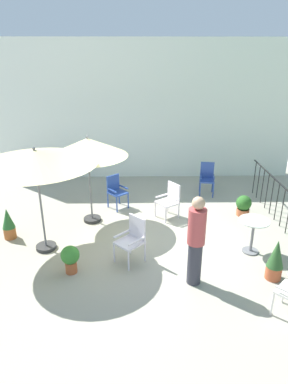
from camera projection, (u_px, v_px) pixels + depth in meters
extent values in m
plane|color=#A49E8C|center=(144.00, 238.00, 7.86)|extent=(60.00, 60.00, 0.00)
cube|color=white|center=(142.00, 111.00, 11.04)|extent=(10.04, 0.30, 4.42)
cylinder|color=black|center=(288.00, 214.00, 7.89)|extent=(0.02, 0.02, 1.00)
cylinder|color=black|center=(282.00, 208.00, 8.22)|extent=(0.02, 0.02, 1.00)
cylinder|color=black|center=(277.00, 202.00, 8.55)|extent=(0.02, 0.02, 1.00)
cylinder|color=black|center=(272.00, 196.00, 8.87)|extent=(0.02, 0.02, 1.00)
cylinder|color=black|center=(267.00, 191.00, 9.20)|extent=(0.02, 0.02, 1.00)
cylinder|color=black|center=(262.00, 186.00, 9.52)|extent=(0.02, 0.02, 1.00)
cylinder|color=black|center=(258.00, 182.00, 9.85)|extent=(0.02, 0.02, 1.00)
cylinder|color=black|center=(254.00, 178.00, 10.18)|extent=(0.02, 0.02, 1.00)
cylinder|color=#2D2D2D|center=(92.00, 219.00, 8.68)|extent=(0.44, 0.44, 0.08)
cylinder|color=slate|center=(90.00, 181.00, 8.28)|extent=(0.04, 0.04, 2.15)
cone|color=beige|center=(88.00, 147.00, 7.95)|extent=(1.90, 1.90, 0.43)
sphere|color=slate|center=(87.00, 137.00, 7.85)|extent=(0.06, 0.06, 0.06)
cylinder|color=#2D2D2D|center=(46.00, 247.00, 7.44)|extent=(0.44, 0.44, 0.08)
cylinder|color=slate|center=(41.00, 202.00, 7.03)|extent=(0.04, 0.04, 2.24)
cone|color=beige|center=(35.00, 157.00, 6.66)|extent=(2.47, 2.47, 0.29)
sphere|color=slate|center=(34.00, 148.00, 6.59)|extent=(0.06, 0.06, 0.06)
cylinder|color=white|center=(254.00, 221.00, 7.05)|extent=(0.64, 0.64, 0.02)
cylinder|color=slate|center=(252.00, 237.00, 7.20)|extent=(0.06, 0.06, 0.74)
cylinder|color=slate|center=(250.00, 251.00, 7.33)|extent=(0.35, 0.35, 0.03)
cube|color=white|center=(288.00, 292.00, 5.23)|extent=(0.30, 0.31, 0.03)
cylinder|color=white|center=(284.00, 292.00, 5.77)|extent=(0.04, 0.04, 0.44)
cylinder|color=white|center=(272.00, 304.00, 5.50)|extent=(0.04, 0.04, 0.44)
cube|color=#2E499C|center=(207.00, 180.00, 10.09)|extent=(0.49, 0.53, 0.04)
cube|color=#2E499C|center=(207.00, 170.00, 10.19)|extent=(0.40, 0.10, 0.48)
cube|color=#2E499C|center=(201.00, 176.00, 10.07)|extent=(0.10, 0.42, 0.03)
cube|color=#2E499C|center=(214.00, 177.00, 10.02)|extent=(0.10, 0.42, 0.03)
cylinder|color=#2E499C|center=(200.00, 190.00, 10.01)|extent=(0.04, 0.04, 0.44)
cylinder|color=#2E499C|center=(213.00, 191.00, 9.96)|extent=(0.04, 0.04, 0.44)
cylinder|color=#2E499C|center=(200.00, 185.00, 10.41)|extent=(0.04, 0.04, 0.44)
cylinder|color=#2E499C|center=(212.00, 185.00, 10.36)|extent=(0.04, 0.04, 0.44)
cube|color=white|center=(167.00, 203.00, 8.69)|extent=(0.65, 0.65, 0.04)
cube|color=white|center=(174.00, 192.00, 8.71)|extent=(0.29, 0.39, 0.47)
cube|color=white|center=(162.00, 196.00, 8.81)|extent=(0.37, 0.27, 0.03)
cube|color=white|center=(173.00, 201.00, 8.49)|extent=(0.37, 0.27, 0.03)
cylinder|color=white|center=(155.00, 209.00, 8.83)|extent=(0.04, 0.04, 0.40)
cylinder|color=white|center=(166.00, 216.00, 8.50)|extent=(0.04, 0.04, 0.40)
cylinder|color=white|center=(168.00, 205.00, 9.06)|extent=(0.04, 0.04, 0.40)
cylinder|color=white|center=(179.00, 211.00, 8.73)|extent=(0.04, 0.04, 0.40)
cube|color=#2949A0|center=(118.00, 193.00, 9.23)|extent=(0.61, 0.62, 0.04)
cube|color=#2949A0|center=(113.00, 183.00, 9.28)|extent=(0.33, 0.29, 0.43)
cube|color=#2949A0|center=(112.00, 190.00, 9.07)|extent=(0.29, 0.33, 0.03)
cube|color=#2949A0|center=(123.00, 187.00, 9.30)|extent=(0.29, 0.33, 0.03)
cylinder|color=#2949A0|center=(117.00, 205.00, 9.06)|extent=(0.04, 0.04, 0.43)
cylinder|color=#2949A0|center=(128.00, 201.00, 9.30)|extent=(0.04, 0.04, 0.43)
cylinder|color=#2949A0|center=(108.00, 200.00, 9.34)|extent=(0.04, 0.04, 0.43)
cylinder|color=#2949A0|center=(119.00, 196.00, 9.58)|extent=(0.04, 0.04, 0.43)
cube|color=silver|center=(129.00, 242.00, 6.82)|extent=(0.68, 0.68, 0.04)
cube|color=silver|center=(137.00, 227.00, 6.87)|extent=(0.34, 0.34, 0.48)
cube|color=silver|center=(122.00, 234.00, 6.91)|extent=(0.34, 0.34, 0.03)
cube|color=silver|center=(137.00, 241.00, 6.64)|extent=(0.34, 0.34, 0.03)
cylinder|color=silver|center=(114.00, 253.00, 6.90)|extent=(0.04, 0.04, 0.43)
cylinder|color=silver|center=(129.00, 261.00, 6.62)|extent=(0.04, 0.04, 0.43)
cylinder|color=silver|center=(130.00, 244.00, 7.20)|extent=(0.04, 0.04, 0.43)
cylinder|color=silver|center=(145.00, 252.00, 6.93)|extent=(0.04, 0.04, 0.43)
cylinder|color=#B75931|center=(71.00, 267.00, 6.61)|extent=(0.23, 0.23, 0.24)
cylinder|color=#382819|center=(71.00, 262.00, 6.57)|extent=(0.20, 0.20, 0.02)
sphere|color=#3A842F|center=(70.00, 255.00, 6.51)|extent=(0.36, 0.36, 0.36)
sphere|color=#EA463E|center=(75.00, 256.00, 6.45)|extent=(0.07, 0.07, 0.07)
sphere|color=#EA463E|center=(73.00, 254.00, 6.65)|extent=(0.09, 0.09, 0.09)
sphere|color=#EA463E|center=(63.00, 253.00, 6.53)|extent=(0.07, 0.07, 0.07)
cylinder|color=#AA5A2B|center=(10.00, 233.00, 7.83)|extent=(0.27, 0.27, 0.27)
cylinder|color=#382819|center=(9.00, 228.00, 7.78)|extent=(0.24, 0.24, 0.02)
cone|color=#2B652F|center=(7.00, 218.00, 7.69)|extent=(0.28, 0.28, 0.48)
cylinder|color=#AD5130|center=(273.00, 272.00, 6.43)|extent=(0.30, 0.30, 0.27)
cylinder|color=#382819|center=(274.00, 267.00, 6.38)|extent=(0.26, 0.26, 0.02)
cone|color=#2D5729|center=(277.00, 254.00, 6.27)|extent=(0.31, 0.31, 0.56)
cylinder|color=#C8663E|center=(243.00, 212.00, 8.95)|extent=(0.34, 0.34, 0.18)
cylinder|color=#382819|center=(243.00, 209.00, 8.92)|extent=(0.30, 0.30, 0.02)
sphere|color=#2C6524|center=(244.00, 203.00, 8.85)|extent=(0.40, 0.40, 0.40)
cylinder|color=#33333D|center=(194.00, 263.00, 6.21)|extent=(0.26, 0.26, 0.85)
cylinder|color=#B14545|center=(197.00, 227.00, 5.92)|extent=(0.34, 0.34, 0.67)
sphere|color=tan|center=(199.00, 203.00, 5.75)|extent=(0.23, 0.23, 0.23)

